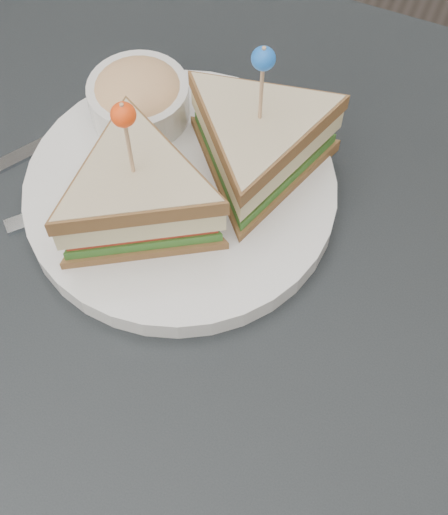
% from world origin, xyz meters
% --- Properties ---
extents(ground_plane, '(3.50, 3.50, 0.00)m').
position_xyz_m(ground_plane, '(0.00, 0.00, 0.00)').
color(ground_plane, '#3F3833').
extents(table, '(0.80, 0.80, 0.75)m').
position_xyz_m(table, '(0.00, 0.00, 0.67)').
color(table, black).
rests_on(table, ground).
extents(plate_meal, '(0.32, 0.30, 0.17)m').
position_xyz_m(plate_meal, '(-0.06, 0.08, 0.80)').
color(plate_meal, white).
rests_on(plate_meal, table).
extents(cutlery_fork, '(0.12, 0.18, 0.01)m').
position_xyz_m(cutlery_fork, '(-0.21, 0.09, 0.75)').
color(cutlery_fork, '#B4B7C0').
rests_on(cutlery_fork, table).
extents(cutlery_knife, '(0.15, 0.17, 0.01)m').
position_xyz_m(cutlery_knife, '(-0.13, 0.06, 0.75)').
color(cutlery_knife, white).
rests_on(cutlery_knife, table).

